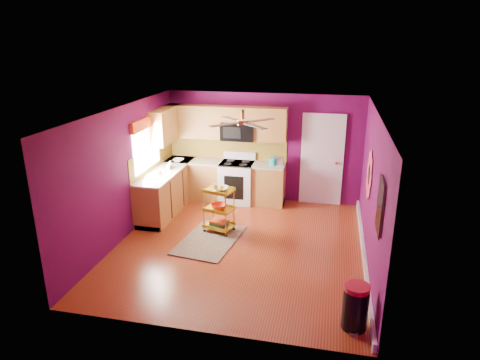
# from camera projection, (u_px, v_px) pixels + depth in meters

# --- Properties ---
(ground) EXTENTS (5.00, 5.00, 0.00)m
(ground) POSITION_uv_depth(u_px,v_px,m) (240.00, 245.00, 7.96)
(ground) COLOR maroon
(ground) RESTS_ON ground
(room_envelope) EXTENTS (4.54, 5.04, 2.52)m
(room_envelope) POSITION_uv_depth(u_px,v_px,m) (242.00, 161.00, 7.43)
(room_envelope) COLOR #570A45
(room_envelope) RESTS_ON ground
(lower_cabinets) EXTENTS (2.81, 2.31, 0.94)m
(lower_cabinets) POSITION_uv_depth(u_px,v_px,m) (200.00, 186.00, 9.77)
(lower_cabinets) COLOR #986429
(lower_cabinets) RESTS_ON ground
(electric_range) EXTENTS (0.76, 0.66, 1.13)m
(electric_range) POSITION_uv_depth(u_px,v_px,m) (237.00, 182.00, 9.93)
(electric_range) COLOR white
(electric_range) RESTS_ON ground
(upper_cabinetry) EXTENTS (2.80, 2.30, 1.26)m
(upper_cabinetry) POSITION_uv_depth(u_px,v_px,m) (207.00, 125.00, 9.64)
(upper_cabinetry) COLOR #986429
(upper_cabinetry) RESTS_ON ground
(left_window) EXTENTS (0.08, 1.35, 1.08)m
(left_window) POSITION_uv_depth(u_px,v_px,m) (146.00, 136.00, 8.82)
(left_window) COLOR white
(left_window) RESTS_ON ground
(panel_door) EXTENTS (0.95, 0.11, 2.15)m
(panel_door) POSITION_uv_depth(u_px,v_px,m) (322.00, 161.00, 9.64)
(panel_door) COLOR white
(panel_door) RESTS_ON ground
(right_wall_art) EXTENTS (0.04, 2.74, 1.04)m
(right_wall_art) POSITION_uv_depth(u_px,v_px,m) (374.00, 187.00, 6.74)
(right_wall_art) COLOR black
(right_wall_art) RESTS_ON ground
(ceiling_fan) EXTENTS (1.01, 1.01, 0.26)m
(ceiling_fan) POSITION_uv_depth(u_px,v_px,m) (243.00, 122.00, 7.41)
(ceiling_fan) COLOR #BF8C3F
(ceiling_fan) RESTS_ON ground
(shag_rug) EXTENTS (1.16, 1.69, 0.02)m
(shag_rug) POSITION_uv_depth(u_px,v_px,m) (210.00, 240.00, 8.15)
(shag_rug) COLOR black
(shag_rug) RESTS_ON ground
(rolling_cart) EXTENTS (0.63, 0.53, 0.99)m
(rolling_cart) POSITION_uv_depth(u_px,v_px,m) (219.00, 208.00, 8.36)
(rolling_cart) COLOR gold
(rolling_cart) RESTS_ON ground
(trash_can) EXTENTS (0.39, 0.40, 0.65)m
(trash_can) POSITION_uv_depth(u_px,v_px,m) (355.00, 307.00, 5.63)
(trash_can) COLOR black
(trash_can) RESTS_ON ground
(teal_kettle) EXTENTS (0.18, 0.18, 0.21)m
(teal_kettle) POSITION_uv_depth(u_px,v_px,m) (273.00, 161.00, 9.60)
(teal_kettle) COLOR #159EA4
(teal_kettle) RESTS_ON lower_cabinets
(toaster) EXTENTS (0.22, 0.15, 0.18)m
(toaster) POSITION_uv_depth(u_px,v_px,m) (279.00, 161.00, 9.61)
(toaster) COLOR beige
(toaster) RESTS_ON lower_cabinets
(soap_bottle_a) EXTENTS (0.08, 0.08, 0.17)m
(soap_bottle_a) POSITION_uv_depth(u_px,v_px,m) (169.00, 166.00, 9.26)
(soap_bottle_a) COLOR #EA3F72
(soap_bottle_a) RESTS_ON lower_cabinets
(soap_bottle_b) EXTENTS (0.14, 0.14, 0.18)m
(soap_bottle_b) POSITION_uv_depth(u_px,v_px,m) (170.00, 165.00, 9.35)
(soap_bottle_b) COLOR white
(soap_bottle_b) RESTS_ON lower_cabinets
(counter_dish) EXTENTS (0.25, 0.25, 0.06)m
(counter_dish) POSITION_uv_depth(u_px,v_px,m) (178.00, 160.00, 9.88)
(counter_dish) COLOR white
(counter_dish) RESTS_ON lower_cabinets
(counter_cup) EXTENTS (0.12, 0.12, 0.09)m
(counter_cup) POSITION_uv_depth(u_px,v_px,m) (159.00, 172.00, 8.96)
(counter_cup) COLOR white
(counter_cup) RESTS_ON lower_cabinets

